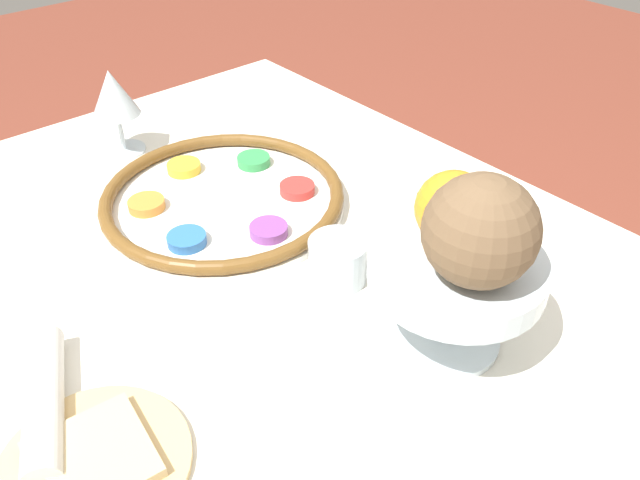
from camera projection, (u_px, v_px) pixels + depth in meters
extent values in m
cylinder|color=white|center=(224.00, 203.00, 0.93)|extent=(0.36, 0.36, 0.01)
torus|color=brown|center=(223.00, 195.00, 0.92)|extent=(0.36, 0.36, 0.02)
cylinder|color=#844299|center=(269.00, 230.00, 0.86)|extent=(0.05, 0.05, 0.01)
cylinder|color=red|center=(297.00, 189.00, 0.94)|extent=(0.05, 0.05, 0.01)
cylinder|color=#33934C|center=(254.00, 161.00, 1.01)|extent=(0.05, 0.05, 0.01)
cylinder|color=gold|center=(184.00, 167.00, 0.99)|extent=(0.05, 0.05, 0.01)
cylinder|color=orange|center=(147.00, 204.00, 0.91)|extent=(0.05, 0.05, 0.01)
cylinder|color=#2D6BB7|center=(187.00, 239.00, 0.84)|extent=(0.05, 0.05, 0.01)
cylinder|color=silver|center=(125.00, 150.00, 1.07)|extent=(0.07, 0.07, 0.00)
cylinder|color=silver|center=(121.00, 132.00, 1.05)|extent=(0.01, 0.01, 0.06)
cone|color=silver|center=(112.00, 93.00, 1.00)|extent=(0.08, 0.08, 0.07)
cylinder|color=silver|center=(445.00, 337.00, 0.72)|extent=(0.12, 0.12, 0.01)
cylinder|color=silver|center=(450.00, 308.00, 0.69)|extent=(0.03, 0.03, 0.08)
cylinder|color=silver|center=(457.00, 269.00, 0.65)|extent=(0.19, 0.19, 0.03)
sphere|color=orange|center=(453.00, 208.00, 0.65)|extent=(0.08, 0.08, 0.08)
sphere|color=brown|center=(480.00, 231.00, 0.59)|extent=(0.11, 0.11, 0.11)
cylinder|color=tan|center=(94.00, 465.00, 0.58)|extent=(0.18, 0.18, 0.01)
cube|color=#D1B784|center=(92.00, 459.00, 0.58)|extent=(0.12, 0.12, 0.01)
cylinder|color=white|center=(44.00, 401.00, 0.63)|extent=(0.19, 0.11, 0.04)
cylinder|color=silver|center=(340.00, 262.00, 0.78)|extent=(0.08, 0.08, 0.06)
cube|color=silver|center=(19.00, 450.00, 0.60)|extent=(0.15, 0.08, 0.01)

